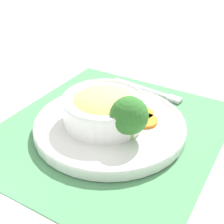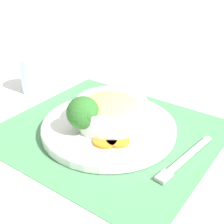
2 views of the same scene
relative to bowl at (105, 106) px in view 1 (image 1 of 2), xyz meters
The scene contains 8 objects.
ground_plane 0.05m from the bowl, 81.70° to the left, with size 4.00×4.00×0.00m, color white.
placemat 0.05m from the bowl, 81.70° to the left, with size 0.50×0.46×0.00m.
plate 0.04m from the bowl, 81.70° to the left, with size 0.29×0.29×0.02m.
bowl is the anchor object (origin of this frame).
broccoli_floret 0.07m from the bowl, 62.48° to the left, with size 0.07×0.07×0.08m.
carrot_slice_near 0.08m from the bowl, 108.58° to the left, with size 0.05×0.05×0.01m.
carrot_slice_middle 0.08m from the bowl, 127.64° to the left, with size 0.05×0.05×0.01m.
fork 0.18m from the bowl, 165.09° to the left, with size 0.06×0.18×0.01m.
Camera 1 is at (0.46, 0.20, 0.36)m, focal length 50.00 mm.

